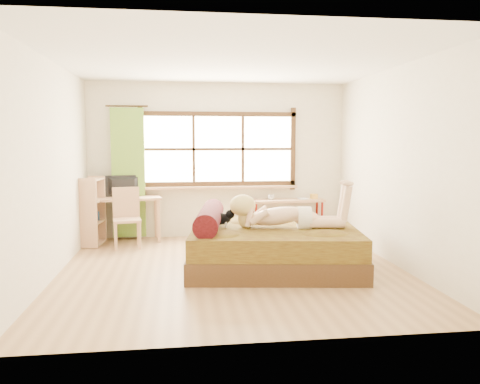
{
  "coord_description": "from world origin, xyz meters",
  "views": [
    {
      "loc": [
        -0.66,
        -6.0,
        1.72
      ],
      "look_at": [
        0.13,
        0.2,
        1.02
      ],
      "focal_mm": 35.0,
      "sensor_mm": 36.0,
      "label": 1
    }
  ],
  "objects": [
    {
      "name": "floor",
      "position": [
        0.0,
        0.0,
        0.0
      ],
      "size": [
        4.5,
        4.5,
        0.0
      ],
      "primitive_type": "plane",
      "color": "#9E754C",
      "rests_on": "ground"
    },
    {
      "name": "ceiling",
      "position": [
        0.0,
        0.0,
        2.7
      ],
      "size": [
        4.5,
        4.5,
        0.0
      ],
      "primitive_type": "plane",
      "rotation": [
        3.14,
        0.0,
        0.0
      ],
      "color": "white",
      "rests_on": "wall_back"
    },
    {
      "name": "wall_back",
      "position": [
        0.0,
        2.25,
        1.35
      ],
      "size": [
        4.5,
        0.0,
        4.5
      ],
      "primitive_type": "plane",
      "rotation": [
        1.57,
        0.0,
        0.0
      ],
      "color": "silver",
      "rests_on": "floor"
    },
    {
      "name": "wall_front",
      "position": [
        0.0,
        -2.25,
        1.35
      ],
      "size": [
        4.5,
        0.0,
        4.5
      ],
      "primitive_type": "plane",
      "rotation": [
        -1.57,
        0.0,
        0.0
      ],
      "color": "silver",
      "rests_on": "floor"
    },
    {
      "name": "wall_left",
      "position": [
        -2.25,
        0.0,
        1.35
      ],
      "size": [
        0.0,
        4.5,
        4.5
      ],
      "primitive_type": "plane",
      "rotation": [
        1.57,
        0.0,
        1.57
      ],
      "color": "silver",
      "rests_on": "floor"
    },
    {
      "name": "wall_right",
      "position": [
        2.25,
        0.0,
        1.35
      ],
      "size": [
        0.0,
        4.5,
        4.5
      ],
      "primitive_type": "plane",
      "rotation": [
        1.57,
        0.0,
        -1.57
      ],
      "color": "silver",
      "rests_on": "floor"
    },
    {
      "name": "window",
      "position": [
        0.0,
        2.22,
        1.51
      ],
      "size": [
        2.8,
        0.16,
        1.46
      ],
      "color": "#FFEDBF",
      "rests_on": "wall_back"
    },
    {
      "name": "curtain",
      "position": [
        -1.55,
        2.13,
        1.15
      ],
      "size": [
        0.55,
        0.1,
        2.2
      ],
      "primitive_type": "cube",
      "color": "olive",
      "rests_on": "wall_back"
    },
    {
      "name": "bed",
      "position": [
        0.51,
        0.06,
        0.3
      ],
      "size": [
        2.43,
        2.05,
        0.84
      ],
      "rotation": [
        0.0,
        0.0,
        -0.13
      ],
      "color": "#34220F",
      "rests_on": "floor"
    },
    {
      "name": "woman",
      "position": [
        0.72,
        0.0,
        0.88
      ],
      "size": [
        1.59,
        0.64,
        0.66
      ],
      "primitive_type": null,
      "rotation": [
        0.0,
        0.0,
        -0.13
      ],
      "color": "#DEB18F",
      "rests_on": "bed"
    },
    {
      "name": "kitten",
      "position": [
        -0.15,
        0.15,
        0.68
      ],
      "size": [
        0.35,
        0.18,
        0.26
      ],
      "primitive_type": null,
      "rotation": [
        0.0,
        0.0,
        -0.13
      ],
      "color": "black",
      "rests_on": "bed"
    },
    {
      "name": "desk",
      "position": [
        -1.62,
        1.95,
        0.66
      ],
      "size": [
        1.28,
        0.73,
        0.76
      ],
      "rotation": [
        0.0,
        0.0,
        0.15
      ],
      "color": "tan",
      "rests_on": "floor"
    },
    {
      "name": "monitor",
      "position": [
        -1.62,
        2.0,
        0.94
      ],
      "size": [
        0.63,
        0.18,
        0.36
      ],
      "primitive_type": "imported",
      "rotation": [
        0.0,
        0.0,
        3.29
      ],
      "color": "black",
      "rests_on": "desk"
    },
    {
      "name": "chair",
      "position": [
        -1.54,
        1.59,
        0.53
      ],
      "size": [
        0.48,
        0.48,
        0.95
      ],
      "rotation": [
        0.0,
        0.0,
        0.15
      ],
      "color": "tan",
      "rests_on": "floor"
    },
    {
      "name": "pipe_shelf",
      "position": [
        1.23,
        2.07,
        0.48
      ],
      "size": [
        1.33,
        0.41,
        0.75
      ],
      "rotation": [
        0.0,
        0.0,
        0.06
      ],
      "color": "tan",
      "rests_on": "floor"
    },
    {
      "name": "cup",
      "position": [
        0.92,
        2.07,
        0.7
      ],
      "size": [
        0.12,
        0.12,
        0.09
      ],
      "primitive_type": "imported",
      "rotation": [
        0.0,
        0.0,
        0.06
      ],
      "color": "gray",
      "rests_on": "pipe_shelf"
    },
    {
      "name": "book",
      "position": [
        1.42,
        2.07,
        0.67
      ],
      "size": [
        0.17,
        0.23,
        0.02
      ],
      "primitive_type": "imported",
      "rotation": [
        0.0,
        0.0,
        0.06
      ],
      "color": "gray",
      "rests_on": "pipe_shelf"
    },
    {
      "name": "bookshelf",
      "position": [
        -2.08,
        1.71,
        0.56
      ],
      "size": [
        0.34,
        0.52,
        1.11
      ],
      "rotation": [
        0.0,
        0.0,
        -0.14
      ],
      "color": "tan",
      "rests_on": "floor"
    }
  ]
}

